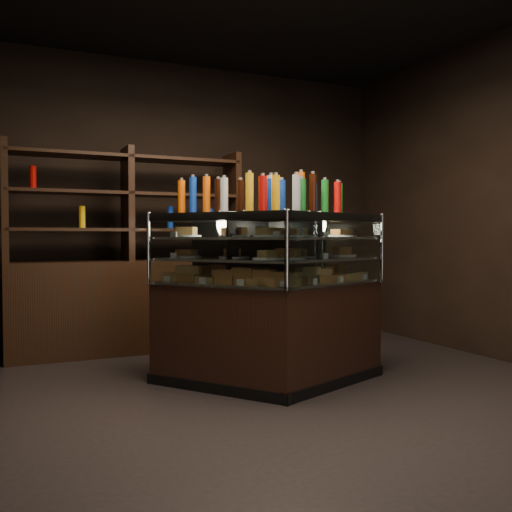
# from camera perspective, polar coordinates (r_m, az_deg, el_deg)

# --- Properties ---
(ground) EXTENTS (5.00, 5.00, 0.00)m
(ground) POSITION_cam_1_polar(r_m,az_deg,el_deg) (4.07, 1.06, -14.26)
(ground) COLOR black
(ground) RESTS_ON ground
(room_shell) EXTENTS (5.02, 5.02, 3.01)m
(room_shell) POSITION_cam_1_polar(r_m,az_deg,el_deg) (3.99, 1.08, 13.61)
(room_shell) COLOR black
(room_shell) RESTS_ON ground
(display_case) EXTENTS (1.83, 1.34, 1.32)m
(display_case) POSITION_cam_1_polar(r_m,az_deg,el_deg) (4.42, 1.56, -7.01)
(display_case) COLOR black
(display_case) RESTS_ON ground
(food_display) EXTENTS (1.53, 0.99, 0.41)m
(food_display) POSITION_cam_1_polar(r_m,az_deg,el_deg) (4.36, 1.58, -0.16)
(food_display) COLOR #D0844A
(food_display) RESTS_ON display_case
(bottles_top) EXTENTS (1.36, 0.86, 0.30)m
(bottles_top) POSITION_cam_1_polar(r_m,az_deg,el_deg) (4.38, 1.56, 6.13)
(bottles_top) COLOR silver
(bottles_top) RESTS_ON display_case
(potted_conifer) EXTENTS (0.38, 0.38, 0.80)m
(potted_conifer) POSITION_cam_1_polar(r_m,az_deg,el_deg) (5.44, 4.32, -5.18)
(potted_conifer) COLOR black
(potted_conifer) RESTS_ON ground
(back_shelving) EXTENTS (2.26, 0.44, 2.00)m
(back_shelving) POSITION_cam_1_polar(r_m,az_deg,el_deg) (5.72, -12.65, -3.36)
(back_shelving) COLOR black
(back_shelving) RESTS_ON ground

